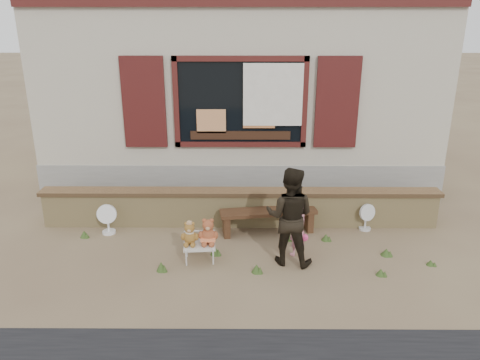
{
  "coord_description": "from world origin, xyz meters",
  "views": [
    {
      "loc": [
        0.04,
        -6.73,
        3.63
      ],
      "look_at": [
        0.0,
        0.6,
        1.0
      ],
      "focal_mm": 35.0,
      "sensor_mm": 36.0,
      "label": 1
    }
  ],
  "objects_px": {
    "bench": "(268,216)",
    "teddy_bear_left": "(190,233)",
    "teddy_bear_right": "(208,231)",
    "child": "(298,228)",
    "adult": "(290,216)",
    "folding_chair": "(199,245)"
  },
  "relations": [
    {
      "from": "bench",
      "to": "folding_chair",
      "type": "relative_size",
      "value": 3.29
    },
    {
      "from": "teddy_bear_left",
      "to": "folding_chair",
      "type": "bearing_deg",
      "value": -0.0
    },
    {
      "from": "teddy_bear_left",
      "to": "adult",
      "type": "xyz_separation_m",
      "value": [
        1.51,
        -0.01,
        0.28
      ]
    },
    {
      "from": "child",
      "to": "bench",
      "type": "bearing_deg",
      "value": -99.01
    },
    {
      "from": "teddy_bear_right",
      "to": "child",
      "type": "xyz_separation_m",
      "value": [
        1.38,
        0.2,
        -0.04
      ]
    },
    {
      "from": "teddy_bear_left",
      "to": "teddy_bear_right",
      "type": "distance_m",
      "value": 0.28
    },
    {
      "from": "adult",
      "to": "teddy_bear_left",
      "type": "bearing_deg",
      "value": 15.25
    },
    {
      "from": "bench",
      "to": "adult",
      "type": "height_order",
      "value": "adult"
    },
    {
      "from": "teddy_bear_left",
      "to": "child",
      "type": "relative_size",
      "value": 0.4
    },
    {
      "from": "teddy_bear_left",
      "to": "bench",
      "type": "bearing_deg",
      "value": 33.64
    },
    {
      "from": "teddy_bear_right",
      "to": "adult",
      "type": "bearing_deg",
      "value": -7.09
    },
    {
      "from": "bench",
      "to": "child",
      "type": "bearing_deg",
      "value": -70.4
    },
    {
      "from": "teddy_bear_left",
      "to": "adult",
      "type": "height_order",
      "value": "adult"
    },
    {
      "from": "teddy_bear_left",
      "to": "adult",
      "type": "distance_m",
      "value": 1.53
    },
    {
      "from": "adult",
      "to": "bench",
      "type": "bearing_deg",
      "value": -59.82
    },
    {
      "from": "bench",
      "to": "adult",
      "type": "bearing_deg",
      "value": -84.17
    },
    {
      "from": "bench",
      "to": "teddy_bear_right",
      "type": "relative_size",
      "value": 4.07
    },
    {
      "from": "teddy_bear_left",
      "to": "teddy_bear_right",
      "type": "xyz_separation_m",
      "value": [
        0.28,
        0.03,
        0.02
      ]
    },
    {
      "from": "teddy_bear_right",
      "to": "child",
      "type": "relative_size",
      "value": 0.45
    },
    {
      "from": "bench",
      "to": "teddy_bear_left",
      "type": "xyz_separation_m",
      "value": [
        -1.24,
        -1.0,
        0.17
      ]
    },
    {
      "from": "bench",
      "to": "adult",
      "type": "distance_m",
      "value": 1.14
    },
    {
      "from": "folding_chair",
      "to": "teddy_bear_left",
      "type": "distance_m",
      "value": 0.26
    }
  ]
}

